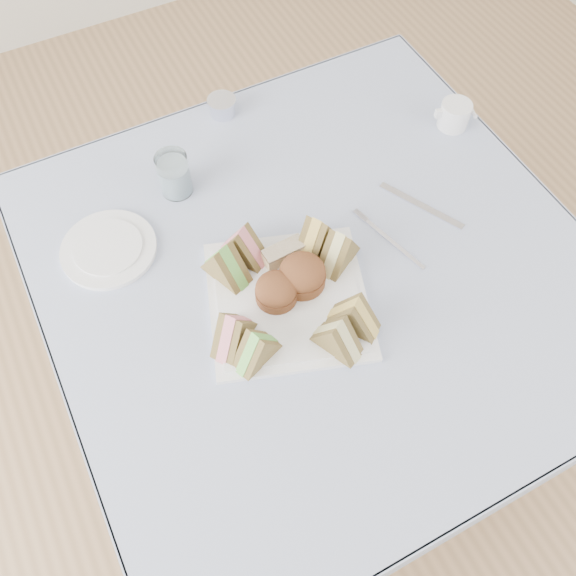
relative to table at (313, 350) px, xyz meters
name	(u,v)px	position (x,y,z in m)	size (l,w,h in m)	color
floor	(308,404)	(0.00, 0.00, -0.37)	(4.00, 4.00, 0.00)	#9E7751
table	(313,350)	(0.00, 0.00, 0.00)	(0.90, 0.90, 0.74)	brown
tablecloth	(319,266)	(0.00, 0.00, 0.37)	(1.02, 1.02, 0.01)	#ABBBF4
serving_plate	(288,300)	(-0.09, -0.04, 0.38)	(0.29, 0.29, 0.01)	white
sandwich_fl_a	(233,329)	(-0.21, -0.08, 0.43)	(0.10, 0.04, 0.08)	olive
sandwich_fl_b	(256,346)	(-0.19, -0.12, 0.43)	(0.09, 0.04, 0.08)	olive
sandwich_fr_a	(354,313)	(-0.01, -0.14, 0.43)	(0.09, 0.04, 0.08)	olive
sandwich_fr_b	(338,335)	(-0.06, -0.17, 0.43)	(0.09, 0.04, 0.08)	olive
sandwich_bl_a	(225,261)	(-0.17, 0.06, 0.43)	(0.10, 0.05, 0.09)	olive
sandwich_bl_b	(243,243)	(-0.12, 0.08, 0.43)	(0.10, 0.04, 0.09)	olive
sandwich_br_a	(339,247)	(0.03, -0.01, 0.43)	(0.10, 0.05, 0.09)	olive
sandwich_br_b	(316,234)	(0.01, 0.03, 0.43)	(0.10, 0.05, 0.09)	olive
scone_left	(276,290)	(-0.11, -0.03, 0.41)	(0.08, 0.08, 0.05)	brown
scone_right	(302,274)	(-0.05, -0.02, 0.42)	(0.09, 0.09, 0.06)	brown
pastry_slice	(284,254)	(-0.06, 0.04, 0.41)	(0.08, 0.03, 0.04)	beige
side_plate	(109,249)	(-0.35, 0.22, 0.38)	(0.18, 0.18, 0.01)	white
water_glass	(174,174)	(-0.17, 0.30, 0.42)	(0.06, 0.06, 0.10)	white
tea_strainer	(222,107)	(0.00, 0.46, 0.39)	(0.06, 0.06, 0.04)	silver
knife	(421,206)	(0.25, 0.03, 0.38)	(0.01, 0.19, 0.00)	silver
fork	(395,244)	(0.15, -0.03, 0.38)	(0.01, 0.15, 0.00)	silver
creamer_jug	(454,115)	(0.44, 0.19, 0.41)	(0.07, 0.07, 0.06)	white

